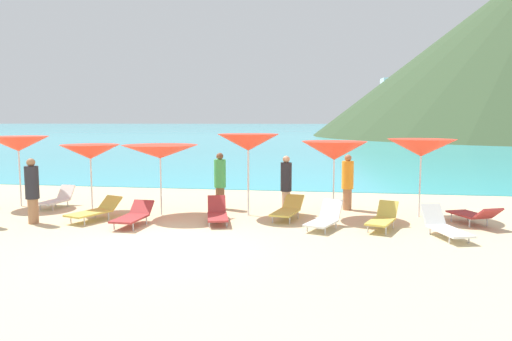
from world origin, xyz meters
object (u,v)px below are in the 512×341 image
object	(u,v)px
umbrella_1	(90,152)
lounge_chair_6	(444,226)
beachgoer_4	(348,181)
cruise_ship	(439,107)
umbrella_3	(248,142)
lounge_chair_3	(57,199)
lounge_chair_4	(325,218)
lounge_chair_5	(133,215)
beachgoer_2	(220,179)
umbrella_4	(334,151)
lounge_chair_2	(288,209)
beachgoer_1	(32,189)
lounge_chair_1	(95,210)
lounge_chair_7	(217,213)
umbrella_0	(18,144)
lounge_chair_9	(474,214)
lounge_chair_0	(383,218)
umbrella_2	(160,152)
beachgoer_3	(286,183)
umbrella_5	(421,148)

from	to	relation	value
umbrella_1	lounge_chair_6	world-z (taller)	umbrella_1
beachgoer_4	cruise_ship	xyz separation A→B (m)	(36.28, 157.88, 6.87)
umbrella_1	umbrella_3	bearing A→B (deg)	2.29
lounge_chair_3	lounge_chair_4	bearing A→B (deg)	-6.27
lounge_chair_5	beachgoer_2	size ratio (longest dim) A/B	0.85
umbrella_4	lounge_chair_2	bearing A→B (deg)	-159.20
beachgoer_1	cruise_ship	bearing A→B (deg)	-40.71
lounge_chair_5	beachgoer_1	world-z (taller)	beachgoer_1
lounge_chair_1	lounge_chair_7	size ratio (longest dim) A/B	1.05
lounge_chair_3	lounge_chair_7	size ratio (longest dim) A/B	0.85
umbrella_1	lounge_chair_5	xyz separation A→B (m)	(2.09, -1.68, -1.57)
umbrella_0	lounge_chair_9	world-z (taller)	umbrella_0
umbrella_4	lounge_chair_5	xyz separation A→B (m)	(-5.29, -1.99, -1.66)
lounge_chair_0	beachgoer_2	size ratio (longest dim) A/B	0.85
umbrella_2	lounge_chair_0	bearing A→B (deg)	-7.54
umbrella_2	umbrella_3	xyz separation A→B (m)	(2.55, 0.42, 0.27)
umbrella_2	umbrella_4	world-z (taller)	umbrella_4
beachgoer_3	lounge_chair_3	bearing A→B (deg)	122.79
lounge_chair_6	beachgoer_4	xyz separation A→B (m)	(-2.21, 3.18, 0.65)
lounge_chair_1	beachgoer_2	xyz separation A→B (m)	(3.08, 2.28, 0.66)
umbrella_3	lounge_chair_2	world-z (taller)	umbrella_3
umbrella_5	beachgoer_2	world-z (taller)	umbrella_5
umbrella_3	lounge_chair_1	distance (m)	4.76
umbrella_3	beachgoer_2	xyz separation A→B (m)	(-1.07, 0.89, -1.22)
umbrella_1	beachgoer_3	world-z (taller)	umbrella_1
lounge_chair_5	lounge_chair_4	bearing A→B (deg)	7.72
umbrella_1	umbrella_5	size ratio (longest dim) A/B	0.91
beachgoer_2	beachgoer_4	xyz separation A→B (m)	(4.00, 0.47, -0.02)
umbrella_4	beachgoer_3	size ratio (longest dim) A/B	1.26
lounge_chair_0	lounge_chair_7	world-z (taller)	lounge_chair_0
beachgoer_3	lounge_chair_5	bearing A→B (deg)	152.68
beachgoer_4	umbrella_3	bearing A→B (deg)	-101.84
lounge_chair_3	cruise_ship	distance (m)	165.53
umbrella_2	beachgoer_2	world-z (taller)	umbrella_2
lounge_chair_7	umbrella_5	bearing A→B (deg)	1.04
lounge_chair_3	beachgoer_3	bearing A→B (deg)	6.77
umbrella_1	umbrella_3	world-z (taller)	umbrella_3
umbrella_2	lounge_chair_9	world-z (taller)	umbrella_2
umbrella_3	lounge_chair_4	distance (m)	3.27
lounge_chair_2	beachgoer_2	bearing A→B (deg)	162.88
lounge_chair_1	cruise_ship	distance (m)	166.54
umbrella_0	umbrella_3	xyz separation A→B (m)	(7.65, -0.28, 0.11)
umbrella_4	lounge_chair_6	size ratio (longest dim) A/B	1.30
umbrella_0	beachgoer_4	size ratio (longest dim) A/B	1.31
beachgoer_2	umbrella_1	bearing A→B (deg)	-19.17
umbrella_1	lounge_chair_6	xyz separation A→B (m)	(10.02, -1.63, -1.58)
lounge_chair_2	beachgoer_4	xyz separation A→B (m)	(1.72, 1.72, 0.63)
lounge_chair_4	beachgoer_1	world-z (taller)	beachgoer_1
umbrella_1	umbrella_2	xyz separation A→B (m)	(2.33, -0.22, 0.04)
cruise_ship	lounge_chair_2	bearing A→B (deg)	-109.25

